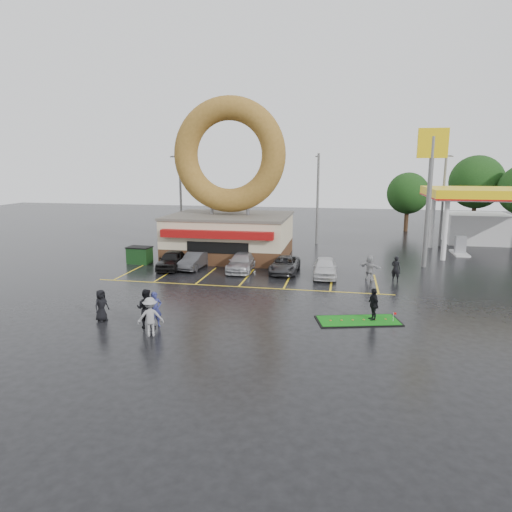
% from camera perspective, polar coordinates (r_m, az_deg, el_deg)
% --- Properties ---
extents(ground, '(120.00, 120.00, 0.00)m').
position_cam_1_polar(ground, '(27.07, -3.86, -5.72)').
color(ground, black).
rests_on(ground, ground).
extents(donut_shop, '(10.20, 8.70, 13.50)m').
position_cam_1_polar(donut_shop, '(39.33, -3.32, 6.31)').
color(donut_shop, '#472B19').
rests_on(donut_shop, ground).
extents(gas_station, '(12.30, 13.65, 5.90)m').
position_cam_1_polar(gas_station, '(47.99, 27.18, 5.08)').
color(gas_station, silver).
rests_on(gas_station, ground).
extents(shell_sign, '(2.20, 0.36, 10.60)m').
position_cam_1_polar(shell_sign, '(37.51, 21.01, 9.79)').
color(shell_sign, slate).
rests_on(shell_sign, ground).
extents(streetlight_left, '(0.40, 2.21, 9.00)m').
position_cam_1_polar(streetlight_left, '(48.02, -9.43, 7.48)').
color(streetlight_left, slate).
rests_on(streetlight_left, ground).
extents(streetlight_mid, '(0.40, 2.21, 9.00)m').
position_cam_1_polar(streetlight_mid, '(46.09, 7.71, 7.37)').
color(streetlight_mid, slate).
rests_on(streetlight_mid, ground).
extents(streetlight_right, '(0.40, 2.21, 9.00)m').
position_cam_1_polar(streetlight_right, '(47.91, 22.36, 6.77)').
color(streetlight_right, slate).
rests_on(streetlight_right, ground).
extents(tree_far_c, '(6.30, 6.30, 9.00)m').
position_cam_1_polar(tree_far_c, '(60.96, 25.86, 8.31)').
color(tree_far_c, '#332114').
rests_on(tree_far_c, ground).
extents(tree_far_d, '(4.90, 4.90, 7.00)m').
position_cam_1_polar(tree_far_d, '(57.54, 18.46, 7.44)').
color(tree_far_d, '#332114').
rests_on(tree_far_d, ground).
extents(car_black, '(2.01, 4.29, 1.42)m').
position_cam_1_polar(car_black, '(35.73, -10.46, -0.48)').
color(car_black, black).
rests_on(car_black, ground).
extents(car_dgrey, '(1.70, 3.93, 1.26)m').
position_cam_1_polar(car_dgrey, '(35.63, -7.69, -0.56)').
color(car_dgrey, '#323234').
rests_on(car_dgrey, ground).
extents(car_silver, '(1.98, 4.55, 1.30)m').
position_cam_1_polar(car_silver, '(34.62, -1.80, -0.78)').
color(car_silver, '#9A9A9E').
rests_on(car_silver, ground).
extents(car_grey, '(2.03, 4.31, 1.19)m').
position_cam_1_polar(car_grey, '(34.06, 3.61, -1.09)').
color(car_grey, '#303033').
rests_on(car_grey, ground).
extents(car_white, '(1.81, 4.16, 1.39)m').
position_cam_1_polar(car_white, '(33.05, 8.62, -1.41)').
color(car_white, silver).
rests_on(car_white, ground).
extents(person_blue, '(0.77, 0.75, 1.78)m').
position_cam_1_polar(person_blue, '(23.30, -12.46, -6.54)').
color(person_blue, navy).
rests_on(person_blue, ground).
extents(person_blackjkt, '(0.99, 0.79, 1.97)m').
position_cam_1_polar(person_blackjkt, '(23.24, -13.58, -6.39)').
color(person_blackjkt, black).
rests_on(person_blackjkt, ground).
extents(person_hoodie, '(1.38, 1.10, 1.88)m').
position_cam_1_polar(person_hoodie, '(22.13, -13.06, -7.41)').
color(person_hoodie, gray).
rests_on(person_hoodie, ground).
extents(person_bystander, '(0.78, 0.94, 1.65)m').
position_cam_1_polar(person_bystander, '(24.91, -18.77, -5.86)').
color(person_bystander, black).
rests_on(person_bystander, ground).
extents(person_cameraman, '(0.76, 1.10, 1.73)m').
position_cam_1_polar(person_cameraman, '(24.39, 14.45, -5.88)').
color(person_cameraman, black).
rests_on(person_cameraman, ground).
extents(person_walker_near, '(1.66, 1.27, 1.75)m').
position_cam_1_polar(person_walker_near, '(32.70, 14.03, -1.44)').
color(person_walker_near, '#99999C').
rests_on(person_walker_near, ground).
extents(person_walker_far, '(0.76, 0.63, 1.77)m').
position_cam_1_polar(person_walker_far, '(32.87, 17.08, -1.53)').
color(person_walker_far, black).
rests_on(person_walker_far, ground).
extents(dumpster, '(1.88, 1.32, 1.30)m').
position_cam_1_polar(dumpster, '(38.29, -14.34, 0.06)').
color(dumpster, '#163B17').
rests_on(dumpster, ground).
extents(putting_green, '(4.58, 2.86, 0.53)m').
position_cam_1_polar(putting_green, '(24.35, 12.65, -7.89)').
color(putting_green, black).
rests_on(putting_green, ground).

